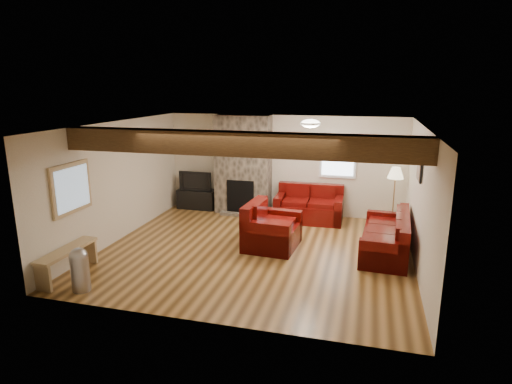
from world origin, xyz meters
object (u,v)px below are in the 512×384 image
Objects in this scene: loveseat at (309,204)px; coffee_table at (278,222)px; floor_lamp at (395,176)px; sofa_three at (385,234)px; tv_cabinet at (197,199)px; armchair_red at (272,225)px; television at (196,180)px.

loveseat reaches higher than coffee_table.
floor_lamp is at bearing 19.41° from coffee_table.
sofa_three is at bearing -96.92° from floor_lamp.
tv_cabinet is 5.09m from floor_lamp.
loveseat is 1.99m from armchair_red.
coffee_table is at bearing -105.57° from sofa_three.
coffee_table is 0.56× the size of floor_lamp.
loveseat is at bearing -130.61° from sofa_three.
sofa_three reaches higher than tv_cabinet.
tv_cabinet is (-3.04, 0.30, -0.17)m from loveseat.
armchair_red reaches higher than loveseat.
sofa_three is 1.99× the size of tv_cabinet.
armchair_red is 3.41m from tv_cabinet.
tv_cabinet is 1.15× the size of television.
coffee_table is 2.85m from floor_lamp.
loveseat is (-1.74, 1.68, 0.03)m from sofa_three.
sofa_three is 2.23m from armchair_red.
floor_lamp is at bearing -47.20° from armchair_red.
sofa_three is 5.19m from television.
loveseat is 1.13× the size of floor_lamp.
television reaches higher than tv_cabinet.
loveseat is at bearing -9.66° from armchair_red.
sofa_three is at bearing -79.28° from armchair_red.
tv_cabinet is (-2.47, 1.19, 0.06)m from coffee_table.
television is at bearing 0.00° from tv_cabinet.
tv_cabinet is at bearing 173.07° from loveseat.
armchair_red is at bearing -141.28° from floor_lamp.
coffee_table is at bearing -124.14° from loveseat.
floor_lamp is (4.98, -0.30, 0.45)m from television.
television reaches higher than sofa_three.
armchair_red is (-2.21, -0.26, 0.07)m from sofa_three.
floor_lamp is (2.41, 1.94, 0.75)m from armchair_red.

